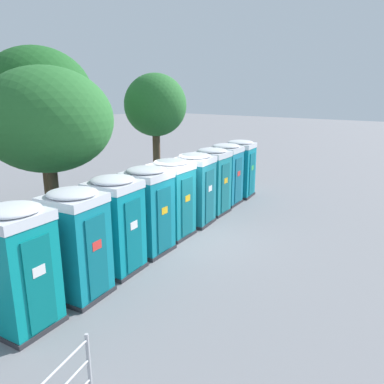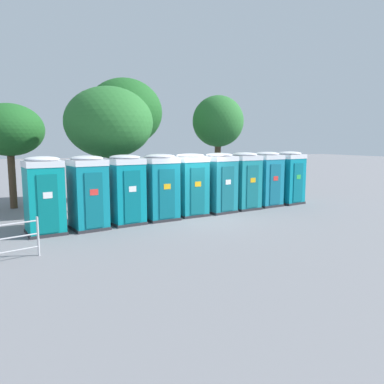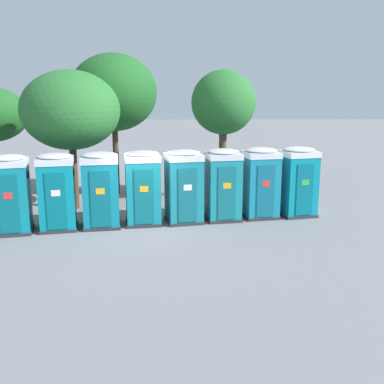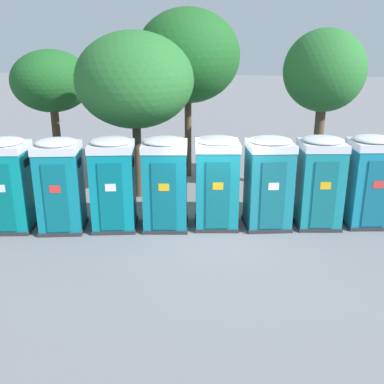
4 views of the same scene
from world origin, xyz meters
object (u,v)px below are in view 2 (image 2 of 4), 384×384
at_px(portapotty_7, 267,179).
at_px(street_tree_1, 9,130).
at_px(portapotty_4, 190,184).
at_px(portapotty_6, 244,181).
at_px(street_tree_2, 218,122).
at_px(street_tree_3, 109,123).
at_px(portapotty_1, 88,192).
at_px(portapotty_2, 126,189).
at_px(portapotty_5, 219,182).
at_px(street_tree_0, 125,113).
at_px(portapotty_3, 160,187).
at_px(portapotty_8, 289,177).
at_px(portapotty_0, 44,195).

bearing_deg(portapotty_7, street_tree_1, 160.52).
distance_m(portapotty_4, portapotty_7, 4.25).
bearing_deg(portapotty_6, street_tree_2, 85.11).
bearing_deg(street_tree_3, portapotty_1, -113.60).
bearing_deg(street_tree_3, portapotty_2, -88.95).
bearing_deg(street_tree_2, street_tree_1, 174.47).
distance_m(portapotty_5, street_tree_0, 6.32).
relative_size(portapotty_3, street_tree_1, 0.54).
xyz_separation_m(portapotty_3, portapotty_6, (4.18, 0.77, 0.00)).
distance_m(street_tree_0, street_tree_2, 4.79).
relative_size(portapotty_8, street_tree_2, 0.47).
distance_m(portapotty_7, portapotty_8, 1.42).
height_order(portapotty_2, street_tree_2, street_tree_2).
bearing_deg(street_tree_1, street_tree_3, -32.26).
height_order(portapotty_5, street_tree_2, street_tree_2).
relative_size(portapotty_8, street_tree_1, 0.54).
bearing_deg(portapotty_3, street_tree_3, 120.45).
bearing_deg(portapotty_6, portapotty_1, -168.98).
height_order(portapotty_0, street_tree_0, street_tree_0).
distance_m(portapotty_0, street_tree_0, 7.74).
bearing_deg(portapotty_6, portapotty_5, -168.91).
distance_m(portapotty_7, street_tree_3, 7.57).
bearing_deg(portapotty_1, street_tree_0, 65.51).
bearing_deg(portapotty_0, portapotty_2, 10.22).
bearing_deg(portapotty_8, street_tree_0, 151.95).
xyz_separation_m(portapotty_1, portapotty_7, (8.34, 1.66, -0.00)).
bearing_deg(street_tree_2, portapotty_5, -115.43).
bearing_deg(portapotty_1, portapotty_4, 12.14).
xyz_separation_m(portapotty_5, portapotty_6, (1.39, 0.27, 0.00)).
relative_size(portapotty_0, street_tree_3, 0.48).
bearing_deg(portapotty_3, portapotty_4, 12.74).
xyz_separation_m(portapotty_4, street_tree_0, (-1.57, 4.78, 3.16)).
bearing_deg(portapotty_4, portapotty_8, 9.75).
bearing_deg(portapotty_5, portapotty_3, -169.85).
bearing_deg(portapotty_3, portapotty_2, -170.09).
bearing_deg(portapotty_7, street_tree_0, 145.14).
bearing_deg(portapotty_2, street_tree_1, 127.63).
bearing_deg(portapotty_5, portapotty_6, 11.09).
bearing_deg(portapotty_7, portapotty_6, -167.48).
relative_size(portapotty_0, portapotty_6, 1.00).
height_order(portapotty_2, portapotty_4, same).
height_order(portapotty_8, street_tree_2, street_tree_2).
bearing_deg(portapotty_4, street_tree_3, 142.81).
xyz_separation_m(portapotty_3, street_tree_2, (4.46, 4.00, 2.73)).
relative_size(portapotty_0, portapotty_5, 1.00).
bearing_deg(portapotty_3, portapotty_6, 10.47).
height_order(portapotty_0, street_tree_2, street_tree_2).
relative_size(portapotty_7, street_tree_1, 0.54).
bearing_deg(portapotty_2, street_tree_3, 91.05).
bearing_deg(street_tree_2, portapotty_6, -94.89).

